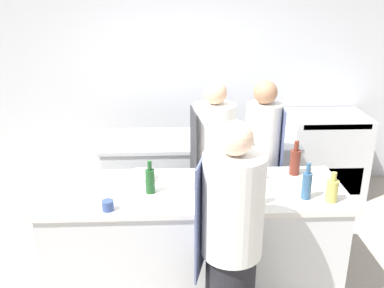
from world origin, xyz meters
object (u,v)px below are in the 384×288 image
Objects in this scene: bottle_wine at (295,161)px; bottle_cooking_oil at (150,180)px; bottle_olive_oil at (332,190)px; bowl_mixing_large at (140,176)px; oven_range at (324,154)px; bowl_prep_small at (187,179)px; chef_at_stove at (261,164)px; cup at (108,205)px; bottle_water at (258,172)px; chef_at_pass_far at (214,172)px; bottle_vinegar at (258,191)px; bottle_sauce at (307,185)px; chef_at_prep_near at (231,244)px.

bottle_cooking_oil is (-1.21, -0.30, -0.01)m from bottle_wine.
bowl_mixing_large is at bearing 163.04° from bottle_olive_oil.
oven_range is 3.70× the size of bottle_cooking_oil.
bottle_cooking_oil reaches higher than bowl_prep_small.
bottle_wine is (-0.15, 0.49, 0.03)m from bottle_olive_oil.
chef_at_stove is (-1.00, -1.06, 0.33)m from oven_range.
bottle_water is at bearing 21.46° from cup.
cup is (-0.58, -0.41, 0.00)m from bowl_prep_small.
oven_range is at bearing 61.68° from bottle_wine.
chef_at_stove is 0.98× the size of chef_at_pass_far.
bottle_vinegar is 0.97× the size of bowl_prep_small.
bottle_sauce reaches higher than bottle_cooking_oil.
bottle_sauce is (1.18, -0.14, 0.01)m from bottle_cooking_oil.
bottle_vinegar is at bearing -168.18° from bottle_sauce.
chef_at_stove is 0.94m from bowl_prep_small.
chef_at_stove is 1.65m from cup.
bottle_olive_oil is at bearing -17.81° from bowl_prep_small.
cup is (-0.85, 0.35, 0.12)m from chef_at_prep_near.
chef_at_pass_far reaches higher than bowl_mixing_large.
chef_at_prep_near reaches higher than bottle_water.
chef_at_stove is 1.26m from bottle_cooking_oil.
oven_range is at bearing 41.59° from bottle_cooking_oil.
chef_at_stove is 6.45× the size of bowl_mixing_large.
bowl_mixing_large is (-0.64, -0.32, 0.11)m from chef_at_pass_far.
bottle_olive_oil is 0.51m from bottle_wine.
cup is at bearing -144.46° from bowl_prep_small.
chef_at_prep_near reaches higher than chef_at_stove.
bowl_prep_small reaches higher than oven_range.
bottle_wine is 1.31m from bowl_mixing_large.
chef_at_prep_near is 6.33× the size of bottle_cooking_oil.
oven_range is 2.02m from bottle_water.
chef_at_pass_far is 7.08× the size of bottle_olive_oil.
bowl_prep_small is (-0.89, 0.29, -0.08)m from bottle_sauce.
bottle_olive_oil is at bearing -73.36° from bottle_wine.
chef_at_prep_near is 0.80m from bottle_sauce.
bowl_mixing_large is at bearing -62.38° from chef_at_stove.
bottle_olive_oil is (0.34, -0.92, 0.18)m from chef_at_stove.
chef_at_stove is at bearing 23.10° from bowl_mixing_large.
bottle_sauce is (-0.83, -1.93, 0.54)m from oven_range.
chef_at_stove reaches higher than bowl_mixing_large.
oven_range is at bearing 58.78° from bottle_vinegar.
bottle_sauce is 0.94m from bowl_prep_small.
chef_at_prep_near is 1.14m from bottle_wine.
bottle_water is 2.17× the size of cup.
chef_at_prep_near is at bearing -47.74° from bottle_cooking_oil.
chef_at_prep_near reaches higher than bottle_wine.
bottle_water is at bearing 78.94° from bottle_vinegar.
chef_at_prep_near is 0.88m from bottle_water.
bottle_vinegar is 1.45× the size of bottle_water.
chef_at_pass_far reaches higher than bottle_vinegar.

